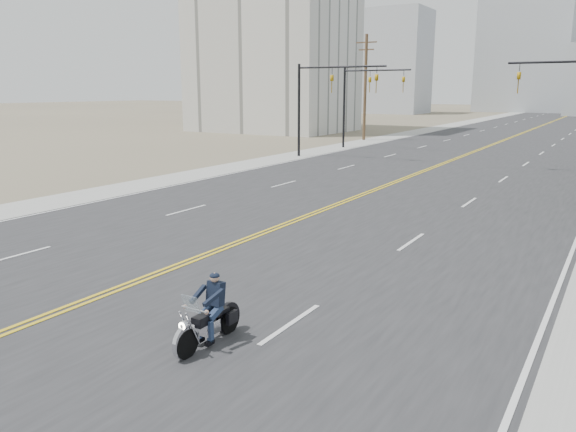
{
  "coord_description": "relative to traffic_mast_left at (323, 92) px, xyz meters",
  "views": [
    {
      "loc": [
        10.93,
        -5.93,
        5.07
      ],
      "look_at": [
        2.95,
        7.28,
        1.6
      ],
      "focal_mm": 35.0,
      "sensor_mm": 36.0,
      "label": 1
    }
  ],
  "objects": [
    {
      "name": "apartment_block",
      "position": [
        -19.02,
        23.0,
        10.06
      ],
      "size": [
        18.0,
        14.0,
        30.0
      ],
      "primitive_type": "cube",
      "color": "silver",
      "rests_on": "ground"
    },
    {
      "name": "haze_bldg_f",
      "position": [
        -41.02,
        98.0,
        3.06
      ],
      "size": [
        12.0,
        12.0,
        16.0
      ],
      "primitive_type": "cube",
      "color": "#ADB2B7",
      "rests_on": "ground"
    },
    {
      "name": "motorcyclist",
      "position": [
        13.06,
        -29.72,
        -4.2
      ],
      "size": [
        0.81,
        1.89,
        1.47
      ],
      "primitive_type": null,
      "rotation": [
        0.0,
        0.0,
        3.14
      ],
      "color": "black",
      "rests_on": "ground"
    },
    {
      "name": "traffic_mast_far",
      "position": [
        -0.33,
        8.0,
        -0.06
      ],
      "size": [
        6.1,
        0.26,
        7.0
      ],
      "color": "black",
      "rests_on": "ground"
    },
    {
      "name": "utility_pole_left",
      "position": [
        -3.52,
        16.0,
        0.54
      ],
      "size": [
        2.2,
        0.3,
        10.5
      ],
      "color": "brown",
      "rests_on": "ground"
    },
    {
      "name": "road",
      "position": [
        8.98,
        38.0,
        -4.93
      ],
      "size": [
        20.0,
        200.0,
        0.01
      ],
      "primitive_type": "cube",
      "color": "#303033",
      "rests_on": "ground"
    },
    {
      "name": "haze_bldg_a",
      "position": [
        -26.02,
        83.0,
        6.06
      ],
      "size": [
        14.0,
        12.0,
        22.0
      ],
      "primitive_type": "cube",
      "color": "#B7BCC6",
      "rests_on": "ground"
    },
    {
      "name": "traffic_mast_left",
      "position": [
        0.0,
        0.0,
        0.0
      ],
      "size": [
        7.1,
        0.26,
        7.0
      ],
      "color": "black",
      "rests_on": "ground"
    },
    {
      "name": "sidewalk_left",
      "position": [
        -2.52,
        38.0,
        -4.93
      ],
      "size": [
        3.0,
        200.0,
        0.01
      ],
      "primitive_type": "cube",
      "color": "#A5A5A0",
      "rests_on": "ground"
    },
    {
      "name": "haze_bldg_d",
      "position": [
        -3.02,
        108.0,
        8.06
      ],
      "size": [
        20.0,
        15.0,
        26.0
      ],
      "primitive_type": "cube",
      "color": "#ADB2B7",
      "rests_on": "ground"
    }
  ]
}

